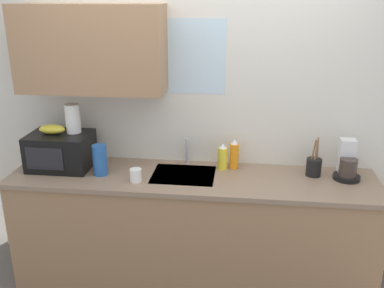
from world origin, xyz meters
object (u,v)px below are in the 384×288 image
at_px(paper_towel_roll, 73,118).
at_px(cereal_canister, 100,160).
at_px(microwave, 61,151).
at_px(banana_bunch, 52,129).
at_px(utensil_crock, 314,166).
at_px(mug_white, 136,175).
at_px(dish_soap_bottle_yellow, 223,157).
at_px(dish_soap_bottle_orange, 234,155).
at_px(coffee_maker, 347,164).

distance_m(paper_towel_roll, cereal_canister, 0.39).
height_order(microwave, banana_bunch, banana_bunch).
bearing_deg(cereal_canister, utensil_crock, 6.22).
height_order(mug_white, utensil_crock, utensil_crock).
bearing_deg(microwave, cereal_canister, -16.13).
bearing_deg(microwave, utensil_crock, 2.15).
distance_m(banana_bunch, paper_towel_roll, 0.18).
distance_m(paper_towel_roll, utensil_crock, 1.82).
bearing_deg(dish_soap_bottle_yellow, microwave, -174.64).
xyz_separation_m(paper_towel_roll, utensil_crock, (1.80, 0.02, -0.31)).
height_order(cereal_canister, mug_white, cereal_canister).
xyz_separation_m(dish_soap_bottle_orange, cereal_canister, (-0.97, -0.24, 0.01)).
relative_size(coffee_maker, dish_soap_bottle_orange, 1.21).
relative_size(microwave, cereal_canister, 2.01).
bearing_deg(coffee_maker, utensil_crock, 177.14).
distance_m(dish_soap_bottle_orange, utensil_crock, 0.59).
xyz_separation_m(coffee_maker, dish_soap_bottle_yellow, (-0.90, 0.06, -0.01)).
bearing_deg(coffee_maker, mug_white, -170.60).
xyz_separation_m(coffee_maker, dish_soap_bottle_orange, (-0.81, 0.08, 0.00)).
bearing_deg(utensil_crock, microwave, -177.85).
xyz_separation_m(microwave, utensil_crock, (1.90, 0.07, -0.06)).
distance_m(dish_soap_bottle_orange, mug_white, 0.76).
bearing_deg(dish_soap_bottle_yellow, dish_soap_bottle_orange, 17.48).
distance_m(cereal_canister, utensil_crock, 1.57).
bearing_deg(microwave, paper_towel_roll, 27.17).
bearing_deg(utensil_crock, paper_towel_roll, -179.37).
xyz_separation_m(banana_bunch, cereal_canister, (0.39, -0.10, -0.19)).
xyz_separation_m(paper_towel_roll, dish_soap_bottle_yellow, (1.13, 0.06, -0.28)).
xyz_separation_m(cereal_canister, mug_white, (0.29, -0.09, -0.07)).
distance_m(coffee_maker, dish_soap_bottle_yellow, 0.90).
height_order(microwave, utensil_crock, utensil_crock).
bearing_deg(paper_towel_roll, dish_soap_bottle_orange, 4.28).
bearing_deg(cereal_canister, coffee_maker, 5.06).
bearing_deg(cereal_canister, paper_towel_roll, 147.99).
height_order(coffee_maker, mug_white, coffee_maker).
xyz_separation_m(coffee_maker, cereal_canister, (-1.79, -0.16, 0.01)).
distance_m(cereal_canister, mug_white, 0.31).
distance_m(microwave, mug_white, 0.66).
bearing_deg(microwave, dish_soap_bottle_orange, 6.18).
bearing_deg(banana_bunch, utensil_crock, 2.05).
xyz_separation_m(paper_towel_roll, cereal_canister, (0.24, -0.15, -0.27)).
bearing_deg(banana_bunch, cereal_canister, -14.38).
relative_size(banana_bunch, utensil_crock, 0.68).
height_order(cereal_canister, utensil_crock, utensil_crock).
relative_size(mug_white, utensil_crock, 0.32).
height_order(dish_soap_bottle_yellow, cereal_canister, cereal_canister).
relative_size(dish_soap_bottle_orange, utensil_crock, 0.79).
bearing_deg(utensil_crock, coffee_maker, -2.86).
distance_m(microwave, cereal_canister, 0.35).
distance_m(coffee_maker, dish_soap_bottle_orange, 0.82).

